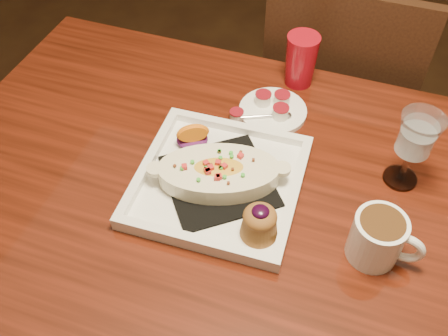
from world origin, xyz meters
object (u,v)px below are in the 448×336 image
(chair_far, at_px, (335,102))
(red_tumbler, at_px, (301,60))
(coffee_mug, at_px, (379,237))
(goblet, at_px, (416,139))
(table, at_px, (286,245))
(saucer, at_px, (273,109))
(plate, at_px, (222,180))

(chair_far, xyz_separation_m, red_tumbler, (-0.08, -0.24, 0.31))
(coffee_mug, relative_size, goblet, 0.76)
(table, height_order, coffee_mug, coffee_mug)
(coffee_mug, relative_size, saucer, 0.84)
(chair_far, relative_size, goblet, 5.61)
(coffee_mug, bearing_deg, goblet, 87.11)
(chair_far, bearing_deg, goblet, 110.99)
(red_tumbler, bearing_deg, coffee_mug, -60.36)
(chair_far, distance_m, saucer, 0.46)
(coffee_mug, bearing_deg, plate, 175.67)
(red_tumbler, bearing_deg, saucer, -102.65)
(goblet, distance_m, saucer, 0.32)
(chair_far, relative_size, saucer, 6.17)
(saucer, height_order, red_tumbler, red_tumbler)
(plate, bearing_deg, coffee_mug, -11.68)
(coffee_mug, relative_size, red_tumbler, 1.01)
(saucer, bearing_deg, goblet, -19.37)
(plate, xyz_separation_m, red_tumbler, (0.06, 0.37, 0.04))
(plate, bearing_deg, saucer, 79.58)
(chair_far, bearing_deg, saucer, 73.21)
(plate, bearing_deg, chair_far, 74.20)
(table, height_order, chair_far, chair_far)
(plate, xyz_separation_m, goblet, (0.32, 0.14, 0.09))
(chair_far, bearing_deg, plate, 76.66)
(plate, bearing_deg, table, -10.49)
(chair_far, bearing_deg, coffee_mug, 103.17)
(goblet, xyz_separation_m, saucer, (-0.29, 0.10, -0.10))
(table, bearing_deg, plate, 171.98)
(red_tumbler, bearing_deg, plate, -99.56)
(goblet, bearing_deg, plate, -156.52)
(table, bearing_deg, red_tumbler, 102.04)
(goblet, relative_size, saucer, 1.10)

